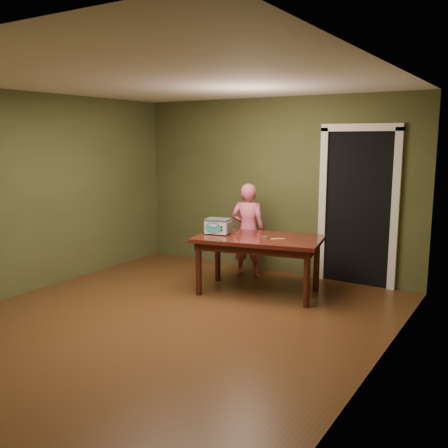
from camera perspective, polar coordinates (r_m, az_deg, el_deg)
name	(u,v)px	position (r m, az deg, el deg)	size (l,w,h in m)	color
floor	(172,320)	(5.73, -6.00, -10.82)	(5.00, 5.00, 0.00)	#532C17
room_shell	(169,167)	(5.37, -6.32, 6.49)	(4.52, 5.02, 2.61)	#4C522B
doorway	(364,206)	(7.34, 15.74, 1.96)	(1.10, 0.66, 2.25)	black
dining_table	(259,244)	(6.48, 3.99, -2.34)	(1.75, 1.22, 0.75)	#330E0B
toy_oven	(218,226)	(6.62, -0.69, -0.19)	(0.37, 0.29, 0.21)	#4C4F54
baking_pan	(265,237)	(6.39, 4.66, -1.50)	(0.10, 0.10, 0.02)	silver
spatula	(278,239)	(6.34, 6.19, -1.68)	(0.18, 0.03, 0.01)	#FBDB6D
child	(248,230)	(7.26, 2.74, -0.71)	(0.50, 0.33, 1.37)	#E35D7F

